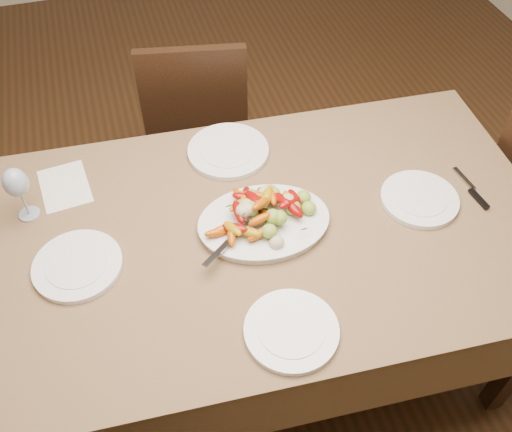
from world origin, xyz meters
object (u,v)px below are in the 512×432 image
object	(u,v)px
serving_platter	(264,224)
plate_far	(228,151)
chair_far	(197,118)
wine_glass	(20,192)
plate_left	(78,266)
dining_table	(256,297)
plate_near	(291,331)
plate_right	(419,199)

from	to	relation	value
serving_platter	plate_far	bearing A→B (deg)	93.22
chair_far	wine_glass	xyz separation A→B (m)	(-0.67, -0.67, 0.39)
chair_far	serving_platter	xyz separation A→B (m)	(0.03, -0.92, 0.30)
wine_glass	plate_left	bearing A→B (deg)	-63.02
plate_far	wine_glass	world-z (taller)	wine_glass
plate_far	dining_table	bearing A→B (deg)	-91.06
chair_far	plate_near	bearing A→B (deg)	100.21
serving_platter	plate_left	xyz separation A→B (m)	(-0.57, 0.00, -0.00)
plate_left	plate_far	distance (m)	0.65
wine_glass	plate_near	bearing A→B (deg)	-44.01
plate_near	plate_right	bearing A→B (deg)	31.44
plate_left	wine_glass	world-z (taller)	wine_glass
serving_platter	plate_far	size ratio (longest dim) A/B	1.40
plate_left	plate_far	world-z (taller)	same
chair_far	plate_near	distance (m)	1.33
dining_table	serving_platter	xyz separation A→B (m)	(0.03, 0.01, 0.39)
plate_far	wine_glass	size ratio (longest dim) A/B	1.38
plate_left	plate_near	distance (m)	0.65
plate_left	plate_far	size ratio (longest dim) A/B	0.92
dining_table	serving_platter	size ratio (longest dim) A/B	4.65
plate_left	wine_glass	xyz separation A→B (m)	(-0.13, 0.25, 0.09)
plate_far	plate_right	bearing A→B (deg)	-36.82
serving_platter	wine_glass	world-z (taller)	wine_glass
plate_near	serving_platter	bearing A→B (deg)	84.08
chair_far	plate_left	size ratio (longest dim) A/B	3.66
plate_right	plate_near	xyz separation A→B (m)	(-0.55, -0.34, 0.00)
chair_far	plate_right	xyz separation A→B (m)	(0.54, -0.96, 0.29)
dining_table	plate_right	bearing A→B (deg)	-3.79
plate_right	plate_far	bearing A→B (deg)	143.18
dining_table	plate_near	size ratio (longest dim) A/B	7.22
plate_right	serving_platter	bearing A→B (deg)	175.45
dining_table	plate_left	world-z (taller)	plate_left
chair_far	plate_far	xyz separation A→B (m)	(0.01, -0.57, 0.29)
serving_platter	plate_left	size ratio (longest dim) A/B	1.52
plate_right	plate_far	size ratio (longest dim) A/B	0.88
plate_right	plate_near	world-z (taller)	same
wine_glass	chair_far	bearing A→B (deg)	44.90
plate_right	wine_glass	size ratio (longest dim) A/B	1.22
dining_table	serving_platter	distance (m)	0.39
chair_far	plate_near	size ratio (longest dim) A/B	3.73
dining_table	plate_far	distance (m)	0.53
plate_near	plate_far	bearing A→B (deg)	88.52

